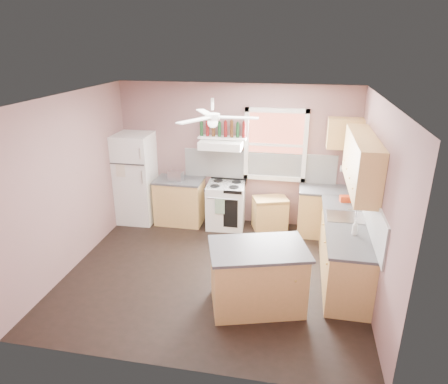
% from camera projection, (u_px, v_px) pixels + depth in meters
% --- Properties ---
extents(floor, '(4.50, 4.50, 0.00)m').
position_uv_depth(floor, '(214.00, 272.00, 6.28)').
color(floor, black).
rests_on(floor, ground).
extents(ceiling, '(4.50, 4.50, 0.00)m').
position_uv_depth(ceiling, '(212.00, 98.00, 5.31)').
color(ceiling, white).
rests_on(ceiling, ground).
extents(wall_back, '(4.50, 0.05, 2.70)m').
position_uv_depth(wall_back, '(236.00, 155.00, 7.65)').
color(wall_back, '#805C5B').
rests_on(wall_back, ground).
extents(wall_right, '(0.05, 4.00, 2.70)m').
position_uv_depth(wall_right, '(377.00, 204.00, 5.40)').
color(wall_right, '#805C5B').
rests_on(wall_right, ground).
extents(wall_left, '(0.05, 4.00, 2.70)m').
position_uv_depth(wall_left, '(71.00, 182.00, 6.20)').
color(wall_left, '#805C5B').
rests_on(wall_left, ground).
extents(backsplash_back, '(2.90, 0.03, 0.55)m').
position_uv_depth(backsplash_back, '(259.00, 166.00, 7.60)').
color(backsplash_back, white).
rests_on(backsplash_back, wall_back).
extents(backsplash_right, '(0.03, 2.60, 0.55)m').
position_uv_depth(backsplash_right, '(369.00, 207.00, 5.74)').
color(backsplash_right, white).
rests_on(backsplash_right, wall_right).
extents(window_view, '(1.00, 0.02, 1.20)m').
position_uv_depth(window_view, '(276.00, 145.00, 7.39)').
color(window_view, brown).
rests_on(window_view, wall_back).
extents(window_frame, '(1.16, 0.07, 1.36)m').
position_uv_depth(window_frame, '(275.00, 145.00, 7.37)').
color(window_frame, white).
rests_on(window_frame, wall_back).
extents(refrigerator, '(0.77, 0.75, 1.76)m').
position_uv_depth(refrigerator, '(135.00, 178.00, 7.83)').
color(refrigerator, white).
rests_on(refrigerator, floor).
extents(base_cabinet_left, '(0.90, 0.60, 0.86)m').
position_uv_depth(base_cabinet_left, '(180.00, 202.00, 7.87)').
color(base_cabinet_left, tan).
rests_on(base_cabinet_left, floor).
extents(counter_left, '(0.92, 0.62, 0.04)m').
position_uv_depth(counter_left, '(179.00, 180.00, 7.71)').
color(counter_left, '#404042').
rests_on(counter_left, base_cabinet_left).
extents(toaster, '(0.30, 0.20, 0.18)m').
position_uv_depth(toaster, '(176.00, 176.00, 7.61)').
color(toaster, silver).
rests_on(toaster, counter_left).
extents(stove, '(0.74, 0.68, 0.86)m').
position_uv_depth(stove, '(226.00, 205.00, 7.71)').
color(stove, white).
rests_on(stove, floor).
extents(range_hood, '(0.78, 0.50, 0.14)m').
position_uv_depth(range_hood, '(221.00, 144.00, 7.35)').
color(range_hood, white).
rests_on(range_hood, wall_back).
extents(bottle_shelf, '(0.90, 0.26, 0.03)m').
position_uv_depth(bottle_shelf, '(223.00, 138.00, 7.42)').
color(bottle_shelf, white).
rests_on(bottle_shelf, range_hood).
extents(cart, '(0.73, 0.60, 0.63)m').
position_uv_depth(cart, '(270.00, 213.00, 7.65)').
color(cart, tan).
rests_on(cart, floor).
extents(base_cabinet_corner, '(1.00, 0.60, 0.86)m').
position_uv_depth(base_cabinet_corner, '(326.00, 213.00, 7.38)').
color(base_cabinet_corner, tan).
rests_on(base_cabinet_corner, floor).
extents(base_cabinet_right, '(0.60, 2.20, 0.86)m').
position_uv_depth(base_cabinet_right, '(343.00, 251.00, 6.06)').
color(base_cabinet_right, tan).
rests_on(base_cabinet_right, floor).
extents(counter_corner, '(1.02, 0.62, 0.04)m').
position_uv_depth(counter_corner, '(328.00, 190.00, 7.22)').
color(counter_corner, '#404042').
rests_on(counter_corner, base_cabinet_corner).
extents(counter_right, '(0.62, 2.22, 0.04)m').
position_uv_depth(counter_right, '(346.00, 224.00, 5.90)').
color(counter_right, '#404042').
rests_on(counter_right, base_cabinet_right).
extents(sink, '(0.55, 0.45, 0.03)m').
position_uv_depth(sink, '(345.00, 217.00, 6.08)').
color(sink, silver).
rests_on(sink, counter_right).
extents(faucet, '(0.03, 0.03, 0.14)m').
position_uv_depth(faucet, '(356.00, 214.00, 6.02)').
color(faucet, silver).
rests_on(faucet, sink).
extents(upper_cabinet_right, '(0.33, 1.80, 0.76)m').
position_uv_depth(upper_cabinet_right, '(362.00, 162.00, 5.73)').
color(upper_cabinet_right, tan).
rests_on(upper_cabinet_right, wall_right).
extents(upper_cabinet_corner, '(0.60, 0.33, 0.52)m').
position_uv_depth(upper_cabinet_corner, '(345.00, 133.00, 6.93)').
color(upper_cabinet_corner, tan).
rests_on(upper_cabinet_corner, wall_back).
extents(paper_towel, '(0.26, 0.12, 0.12)m').
position_uv_depth(paper_towel, '(348.00, 169.00, 7.17)').
color(paper_towel, white).
rests_on(paper_towel, wall_back).
extents(island, '(1.37, 1.07, 0.86)m').
position_uv_depth(island, '(257.00, 278.00, 5.36)').
color(island, tan).
rests_on(island, floor).
extents(island_top, '(1.45, 1.16, 0.04)m').
position_uv_depth(island_top, '(258.00, 249.00, 5.20)').
color(island_top, '#404042').
rests_on(island_top, island).
extents(ceiling_fan_hub, '(0.20, 0.20, 0.08)m').
position_uv_depth(ceiling_fan_hub, '(213.00, 117.00, 5.40)').
color(ceiling_fan_hub, white).
rests_on(ceiling_fan_hub, ceiling).
extents(soap_bottle, '(0.09, 0.09, 0.21)m').
position_uv_depth(soap_bottle, '(355.00, 228.00, 5.49)').
color(soap_bottle, silver).
rests_on(soap_bottle, counter_right).
extents(red_caddy, '(0.20, 0.15, 0.10)m').
position_uv_depth(red_caddy, '(345.00, 199.00, 6.63)').
color(red_caddy, '#BB3110').
rests_on(red_caddy, counter_right).
extents(wine_bottles, '(0.86, 0.06, 0.31)m').
position_uv_depth(wine_bottles, '(223.00, 129.00, 7.36)').
color(wine_bottles, '#143819').
rests_on(wine_bottles, bottle_shelf).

